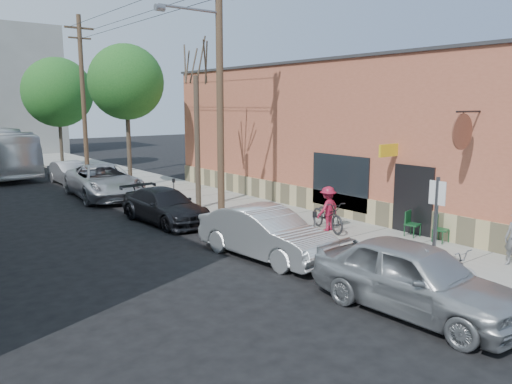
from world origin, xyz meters
TOP-DOWN VIEW (x-y plane):
  - ground at (0.00, 0.00)m, footprint 120.00×120.00m
  - sidewalk at (4.25, 11.00)m, footprint 4.50×58.00m
  - cafe_building at (8.99, 4.99)m, footprint 6.60×20.20m
  - sign_post at (2.35, -4.46)m, footprint 0.07×0.45m
  - parking_meter_near at (2.25, -0.31)m, footprint 0.14×0.14m
  - parking_meter_far at (2.25, 8.77)m, footprint 0.14×0.14m
  - utility_pole_near at (2.39, 5.21)m, footprint 3.57×0.28m
  - utility_pole_far at (2.45, 20.51)m, footprint 1.80×0.28m
  - tree_bare at (2.80, 7.55)m, footprint 0.24×0.24m
  - tree_leafy_mid at (2.80, 14.75)m, footprint 4.05×4.05m
  - tree_leafy_far at (2.80, 26.74)m, footprint 5.02×5.02m
  - patio_chair_a at (6.09, -1.29)m, footprint 0.59×0.59m
  - patio_chair_b at (6.20, -2.32)m, footprint 0.61×0.61m
  - cyclist at (4.38, 1.15)m, footprint 1.11×0.71m
  - cyclist_bike at (4.38, 1.15)m, footprint 1.29×2.24m
  - parked_bike_a at (2.54, -4.22)m, footprint 0.50×1.56m
  - parked_bike_b at (2.56, -4.63)m, footprint 0.81×2.01m
  - car_0 at (0.80, -4.99)m, footprint 2.21×5.03m
  - car_1 at (0.80, 0.36)m, footprint 2.10×4.89m
  - car_2 at (0.58, 6.51)m, footprint 2.19×4.80m
  - car_3 at (0.73, 13.32)m, footprint 3.41×6.38m
  - car_4 at (0.80, 18.93)m, footprint 1.45×4.11m

SIDE VIEW (x-z plane):
  - ground at x=0.00m, z-range 0.00..0.00m
  - sidewalk at x=4.25m, z-range 0.00..0.15m
  - patio_chair_a at x=6.09m, z-range 0.15..1.03m
  - patio_chair_b at x=6.20m, z-range 0.15..1.03m
  - parked_bike_a at x=2.54m, z-range 0.15..1.08m
  - parked_bike_b at x=2.56m, z-range 0.15..1.19m
  - car_4 at x=0.80m, z-range 0.00..1.35m
  - car_2 at x=0.58m, z-range 0.00..1.36m
  - cyclist_bike at x=4.38m, z-range 0.15..1.26m
  - car_1 at x=0.80m, z-range 0.00..1.57m
  - car_0 at x=0.80m, z-range 0.00..1.68m
  - car_3 at x=0.73m, z-range 0.00..1.70m
  - cyclist at x=4.38m, z-range 0.15..1.78m
  - parking_meter_near at x=2.25m, z-range 0.36..1.60m
  - parking_meter_far at x=2.25m, z-range 0.36..1.60m
  - sign_post at x=2.35m, z-range 0.43..3.23m
  - tree_bare at x=2.80m, z-range 0.15..5.94m
  - cafe_building at x=8.99m, z-range 0.00..6.61m
  - utility_pole_far at x=2.45m, z-range 0.34..10.34m
  - utility_pole_near at x=2.39m, z-range 0.41..10.41m
  - tree_leafy_far at x=2.80m, z-range 1.61..9.57m
  - tree_leafy_mid at x=2.80m, z-range 2.00..9.79m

